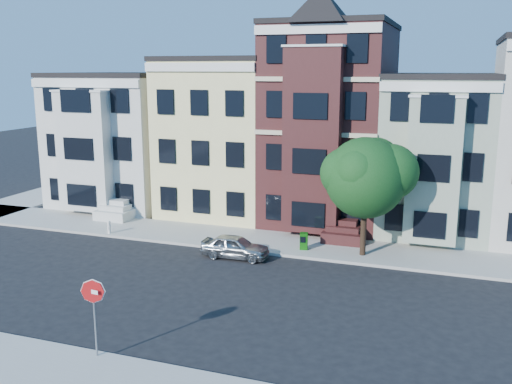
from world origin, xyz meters
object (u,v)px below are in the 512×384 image
at_px(parked_car, 235,247).
at_px(stop_sign, 95,313).
at_px(newspaper_box, 304,241).
at_px(fire_hydrant, 109,228).
at_px(street_tree, 365,183).

distance_m(parked_car, stop_sign, 11.42).
height_order(parked_car, stop_sign, stop_sign).
height_order(parked_car, newspaper_box, parked_car).
bearing_deg(newspaper_box, stop_sign, -115.15).
bearing_deg(stop_sign, fire_hydrant, 129.36).
relative_size(newspaper_box, fire_hydrant, 1.49).
bearing_deg(street_tree, stop_sign, -116.14).
bearing_deg(street_tree, newspaper_box, -177.69).
height_order(street_tree, stop_sign, street_tree).
relative_size(parked_car, newspaper_box, 3.91).
xyz_separation_m(street_tree, newspaper_box, (-3.10, -0.13, -3.32)).
bearing_deg(fire_hydrant, parked_car, -8.41).
relative_size(street_tree, stop_sign, 2.47).
height_order(newspaper_box, stop_sign, stop_sign).
bearing_deg(stop_sign, newspaper_box, 82.39).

